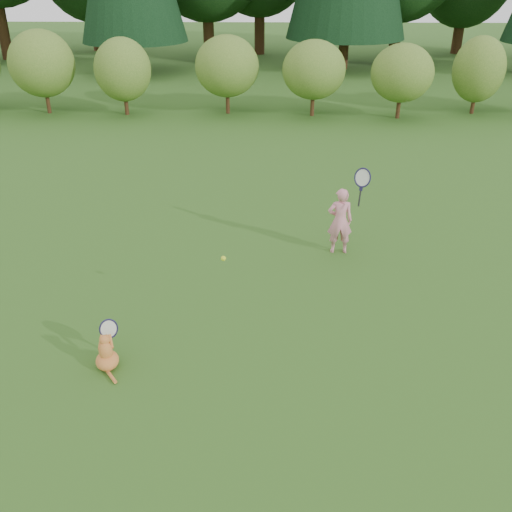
# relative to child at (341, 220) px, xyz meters

# --- Properties ---
(ground) EXTENTS (100.00, 100.00, 0.00)m
(ground) POSITION_rel_child_xyz_m (-1.71, -2.38, -0.66)
(ground) COLOR #315618
(ground) RESTS_ON ground
(shrub_row) EXTENTS (28.00, 3.00, 2.80)m
(shrub_row) POSITION_rel_child_xyz_m (-1.71, 10.62, 0.74)
(shrub_row) COLOR #3E6720
(shrub_row) RESTS_ON ground
(child) EXTENTS (0.72, 0.46, 1.89)m
(child) POSITION_rel_child_xyz_m (0.00, 0.00, 0.00)
(child) COLOR pink
(child) RESTS_ON ground
(cat) EXTENTS (0.43, 0.71, 0.71)m
(cat) POSITION_rel_child_xyz_m (-3.45, -3.54, -0.40)
(cat) COLOR #CC4D27
(cat) RESTS_ON ground
(tennis_ball) EXTENTS (0.08, 0.08, 0.08)m
(tennis_ball) POSITION_rel_child_xyz_m (-1.96, -2.33, 0.37)
(tennis_ball) COLOR #B1EE1C
(tennis_ball) RESTS_ON ground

